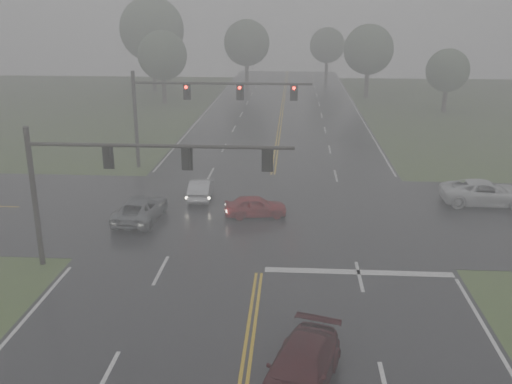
# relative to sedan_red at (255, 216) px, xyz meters

# --- Properties ---
(main_road) EXTENTS (18.00, 160.00, 0.02)m
(main_road) POSITION_rel_sedan_red_xyz_m (0.67, -1.40, 0.00)
(main_road) COLOR black
(main_road) RESTS_ON ground
(cross_street) EXTENTS (120.00, 14.00, 0.02)m
(cross_street) POSITION_rel_sedan_red_xyz_m (0.67, 0.60, 0.00)
(cross_street) COLOR black
(cross_street) RESTS_ON ground
(stop_bar) EXTENTS (8.50, 0.50, 0.01)m
(stop_bar) POSITION_rel_sedan_red_xyz_m (5.17, -7.00, 0.00)
(stop_bar) COLOR silver
(stop_bar) RESTS_ON ground
(sedan_red) EXTENTS (3.77, 2.03, 1.22)m
(sedan_red) POSITION_rel_sedan_red_xyz_m (0.00, 0.00, 0.00)
(sedan_red) COLOR maroon
(sedan_red) RESTS_ON ground
(sedan_silver) EXTENTS (1.48, 3.82, 1.24)m
(sedan_silver) POSITION_rel_sedan_red_xyz_m (-3.63, 3.03, 0.00)
(sedan_silver) COLOR #ADAEB5
(sedan_silver) RESTS_ON ground
(car_grey) EXTENTS (2.43, 4.84, 1.32)m
(car_grey) POSITION_rel_sedan_red_xyz_m (-6.41, -1.05, 0.00)
(car_grey) COLOR #595C61
(car_grey) RESTS_ON ground
(pickup_white) EXTENTS (5.35, 2.59, 1.47)m
(pickup_white) POSITION_rel_sedan_red_xyz_m (13.81, 3.05, 0.00)
(pickup_white) COLOR silver
(pickup_white) RESTS_ON ground
(signal_gantry_near) EXTENTS (11.82, 0.29, 6.54)m
(signal_gantry_near) POSITION_rel_sedan_red_xyz_m (-5.90, -7.04, 4.60)
(signal_gantry_near) COLOR black
(signal_gantry_near) RESTS_ON ground
(signal_gantry_far) EXTENTS (13.01, 0.36, 7.15)m
(signal_gantry_far) POSITION_rel_sedan_red_xyz_m (-5.50, 10.10, 5.03)
(signal_gantry_far) COLOR black
(signal_gantry_far) RESTS_ON ground
(tree_nw_a) EXTENTS (6.06, 6.06, 8.90)m
(tree_nw_a) POSITION_rel_sedan_red_xyz_m (-14.20, 40.05, 5.85)
(tree_nw_a) COLOR #322920
(tree_nw_a) RESTS_ON ground
(tree_ne_a) EXTENTS (6.49, 6.49, 9.53)m
(tree_ne_a) POSITION_rel_sedan_red_xyz_m (11.59, 46.28, 6.26)
(tree_ne_a) COLOR #322920
(tree_ne_a) RESTS_ON ground
(tree_n_mid) EXTENTS (6.75, 6.75, 9.92)m
(tree_n_mid) POSITION_rel_sedan_red_xyz_m (-5.09, 55.42, 6.52)
(tree_n_mid) COLOR #322920
(tree_n_mid) RESTS_ON ground
(tree_e_near) EXTENTS (4.86, 4.86, 7.14)m
(tree_e_near) POSITION_rel_sedan_red_xyz_m (19.32, 36.06, 4.69)
(tree_e_near) COLOR #322920
(tree_e_near) RESTS_ON ground
(tree_nw_b) EXTENTS (8.87, 8.87, 13.02)m
(tree_nw_b) POSITION_rel_sedan_red_xyz_m (-17.79, 49.98, 8.57)
(tree_nw_b) COLOR #322920
(tree_nw_b) RESTS_ON ground
(tree_n_far) EXTENTS (5.76, 5.76, 8.47)m
(tree_n_far) POSITION_rel_sedan_red_xyz_m (7.27, 66.02, 5.57)
(tree_n_far) COLOR #322920
(tree_n_far) RESTS_ON ground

